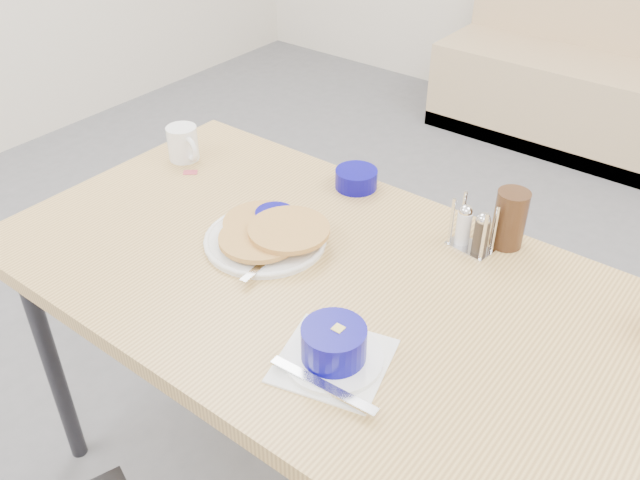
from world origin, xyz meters
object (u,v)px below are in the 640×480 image
Objects in this scene: coffee_mug at (183,143)px; creamer_bowl at (356,179)px; amber_tumbler at (510,219)px; dining_table at (314,294)px; grits_setting at (334,348)px; condiment_caddy at (472,232)px; booth_bench at (635,86)px; pancake_plate at (268,235)px; butter_bowl at (275,219)px.

coffee_mug reaches higher than creamer_bowl.
creamer_bowl is 0.79× the size of amber_tumbler.
dining_table is 0.28m from grits_setting.
creamer_bowl is at bearing 177.73° from condiment_caddy.
grits_setting is 2.37× the size of creamer_bowl.
coffee_mug is 1.11× the size of creamer_bowl.
coffee_mug reaches higher than grits_setting.
grits_setting is at bearing -85.86° from condiment_caddy.
booth_bench is 2.76m from grits_setting.
creamer_bowl is 0.36m from condiment_caddy.
amber_tumbler is (0.41, -0.00, 0.04)m from creamer_bowl.
grits_setting is 2.13× the size of condiment_caddy.
grits_setting is at bearing -58.52° from creamer_bowl.
coffee_mug is 0.85m from grits_setting.
creamer_bowl is (0.45, 0.16, -0.02)m from coffee_mug.
amber_tumbler is at bearing 10.70° from coffee_mug.
pancake_plate reaches higher than dining_table.
grits_setting is 0.45m from butter_bowl.
pancake_plate and creamer_bowl have the same top height.
butter_bowl is 0.52m from amber_tumbler.
booth_bench reaches higher than amber_tumbler.
amber_tumbler is (0.27, 0.34, 0.13)m from dining_table.
grits_setting is at bearing -99.14° from amber_tumbler.
dining_table is 0.62m from coffee_mug.
booth_bench is 6.65× the size of pancake_plate.
pancake_plate is at bearing -63.04° from butter_bowl.
booth_bench is 17.90× the size of creamer_bowl.
booth_bench is 16.07× the size of condiment_caddy.
booth_bench is at bearing 103.28° from condiment_caddy.
butter_bowl is at bearing 116.96° from pancake_plate.
grits_setting is at bearing -86.02° from booth_bench.
creamer_bowl is at bearing -93.46° from booth_bench.
coffee_mug is at bearing -160.23° from creamer_bowl.
pancake_plate is 1.13× the size of grits_setting.
condiment_caddy is at bearing 26.60° from butter_bowl.
pancake_plate is (-0.15, 0.02, 0.08)m from dining_table.
coffee_mug reaches higher than dining_table.
coffee_mug is 0.42m from butter_bowl.
dining_table is 13.19× the size of creamer_bowl.
butter_bowl is (-0.18, -2.45, 0.43)m from booth_bench.
condiment_caddy is at bearing -131.78° from amber_tumbler.
dining_table is 0.21m from butter_bowl.
grits_setting is 1.88× the size of amber_tumbler.
creamer_bowl is at bearing 111.32° from dining_table.
dining_table is at bearing -16.96° from coffee_mug.
coffee_mug is (-0.44, 0.16, 0.03)m from pancake_plate.
dining_table is at bearing -90.00° from booth_bench.
dining_table is at bearing -128.86° from amber_tumbler.
butter_bowl is at bearing 155.84° from dining_table.
booth_bench reaches higher than butter_bowl.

